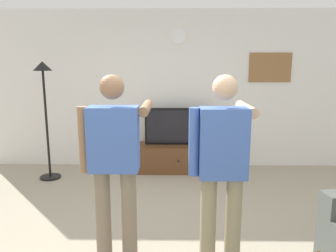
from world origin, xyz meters
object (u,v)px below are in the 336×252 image
Objects in this scene: person_standing_nearer_lamp at (115,159)px; framed_picture at (270,67)px; floor_lamp at (45,96)px; wall_clock at (179,36)px; person_standing_nearer_couch at (222,163)px; tv_stand at (178,158)px; television at (178,126)px.

framed_picture is at bearing 52.95° from person_standing_nearer_lamp.
framed_picture is 3.70m from floor_lamp.
wall_clock is 0.14× the size of person_standing_nearer_couch.
floor_lamp reaches higher than tv_stand.
person_standing_nearer_lamp is at bearing -56.22° from floor_lamp.
person_standing_nearer_lamp is at bearing -103.03° from television.
tv_stand is 0.84× the size of person_standing_nearer_couch.
person_standing_nearer_lamp is (1.45, -2.17, -0.34)m from floor_lamp.
wall_clock is at bearing 18.56° from floor_lamp.
floor_lamp is 1.07× the size of person_standing_nearer_lamp.
framed_picture is at bearing 67.36° from person_standing_nearer_couch.
framed_picture is (1.56, 0.00, -0.52)m from wall_clock.
wall_clock is at bearing 90.00° from television.
wall_clock is 0.14× the size of person_standing_nearer_lamp.
tv_stand is at bearing 11.02° from floor_lamp.
framed_picture reaches higher than person_standing_nearer_lamp.
television is 2.72m from person_standing_nearer_couch.
framed_picture reaches higher than floor_lamp.
person_standing_nearer_lamp is 0.94m from person_standing_nearer_couch.
television is 2.69m from person_standing_nearer_lamp.
tv_stand is 0.84× the size of person_standing_nearer_lamp.
framed_picture reaches higher than person_standing_nearer_couch.
wall_clock is (0.00, 0.24, 1.49)m from television.
person_standing_nearer_couch is (-1.23, -2.94, -0.76)m from framed_picture.
framed_picture is 0.41× the size of person_standing_nearer_couch.
person_standing_nearer_couch reaches higher than television.
wall_clock is at bearing -179.82° from framed_picture.
tv_stand is at bearing -169.26° from framed_picture.
wall_clock is 2.36m from floor_lamp.
tv_stand is 5.92× the size of wall_clock.
television is 1.85m from framed_picture.
wall_clock is 3.19m from person_standing_nearer_lamp.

